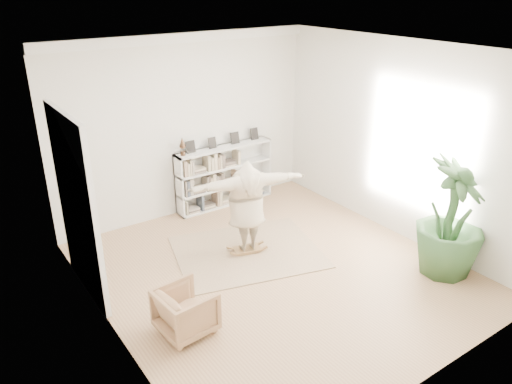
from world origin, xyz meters
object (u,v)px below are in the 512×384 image
at_px(bookshelf, 224,176).
at_px(houseplant, 451,219).
at_px(armchair, 186,311).
at_px(person, 247,204).
at_px(rocker_board, 247,249).

relative_size(bookshelf, houseplant, 1.12).
distance_m(armchair, houseplant, 4.41).
distance_m(bookshelf, person, 2.18).
relative_size(armchair, houseplant, 0.37).
height_order(bookshelf, houseplant, houseplant).
xyz_separation_m(rocker_board, person, (0.00, -0.00, 0.89)).
relative_size(bookshelf, person, 1.07).
height_order(rocker_board, person, person).
distance_m(bookshelf, houseplant, 4.69).
height_order(bookshelf, armchair, bookshelf).
xyz_separation_m(bookshelf, armchair, (-2.67, -3.32, -0.30)).
bearing_deg(rocker_board, houseplant, -30.30).
xyz_separation_m(armchair, person, (1.89, 1.30, 0.62)).
distance_m(armchair, person, 2.38).
bearing_deg(bookshelf, person, -111.13).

